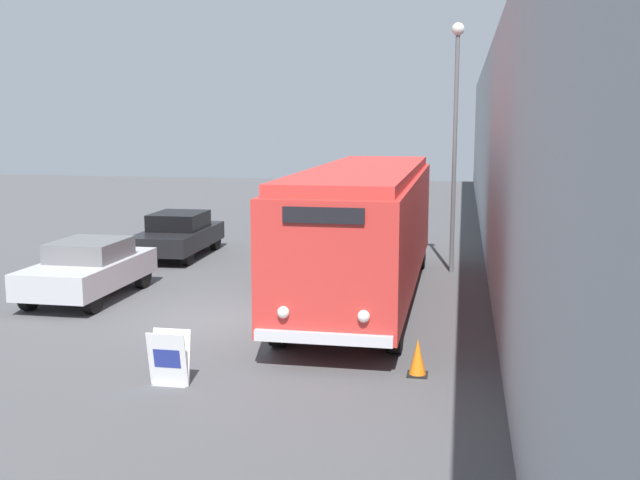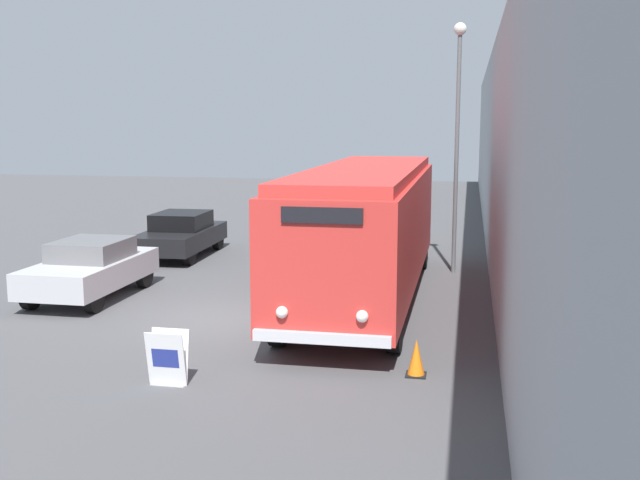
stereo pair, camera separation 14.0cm
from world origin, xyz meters
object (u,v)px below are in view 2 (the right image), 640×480
Objects in this scene: parked_car_near at (91,268)px; traffic_cone at (416,358)px; sign_board at (168,359)px; streetlamp at (458,116)px; parked_car_mid at (181,234)px; vintage_bus at (366,225)px.

parked_car_near is 9.51m from traffic_cone.
streetlamp is at bearing 66.81° from sign_board.
parked_car_mid is at bearing 110.66° from sign_board.
sign_board is 0.13× the size of streetlamp.
parked_car_mid is at bearing 145.05° from vintage_bus.
parked_car_near is at bearing -91.93° from parked_car_mid.
vintage_bus is at bearing -36.52° from parked_car_mid.
vintage_bus is 12.05× the size of sign_board.
streetlamp reaches higher than parked_car_near.
sign_board is 4.29m from traffic_cone.
parked_car_near is at bearing -169.86° from vintage_bus.
parked_car_mid reaches higher than sign_board.
streetlamp is 10.79× the size of traffic_cone.
traffic_cone is (1.66, -5.50, -1.56)m from vintage_bus.
traffic_cone is (8.44, -10.24, -0.41)m from parked_car_mid.
traffic_cone is (-0.43, -9.28, -4.24)m from streetlamp.
parked_car_near is (-6.82, -1.22, -1.12)m from vintage_bus.
parked_car_near is at bearing 128.21° from sign_board.
parked_car_near is (-8.91, -5.00, -3.80)m from streetlamp.
sign_board is 12.32m from parked_car_mid.
parked_car_near is (-4.38, 5.57, 0.30)m from sign_board.
vintage_bus reaches higher than sign_board.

